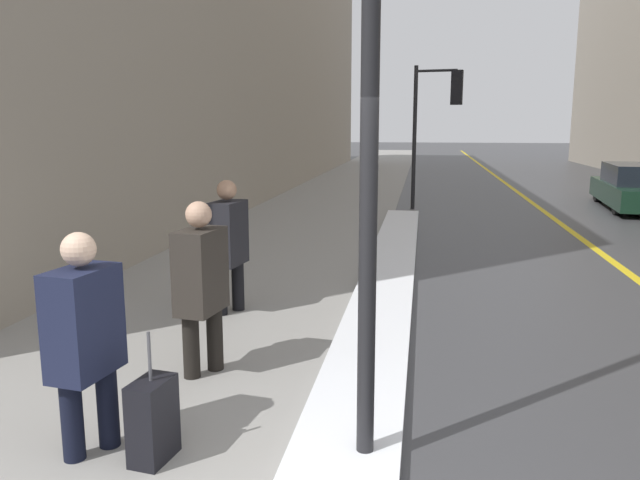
% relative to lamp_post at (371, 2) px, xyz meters
% --- Properties ---
extents(sidewalk_slab, '(4.00, 80.00, 0.01)m').
position_rel_lamp_post_xyz_m(sidewalk_slab, '(-2.38, 13.81, -3.06)').
color(sidewalk_slab, gray).
rests_on(sidewalk_slab, ground).
extents(road_centre_stripe, '(0.16, 80.00, 0.00)m').
position_rel_lamp_post_xyz_m(road_centre_stripe, '(3.62, 13.81, -3.06)').
color(road_centre_stripe, gold).
rests_on(road_centre_stripe, ground).
extents(snow_bank_curb, '(0.79, 14.78, 0.10)m').
position_rel_lamp_post_xyz_m(snow_bank_curb, '(-0.15, 4.99, -3.01)').
color(snow_bank_curb, white).
rests_on(snow_bank_curb, ground).
extents(building_facade_left, '(6.00, 36.00, 13.05)m').
position_rel_lamp_post_xyz_m(building_facade_left, '(-7.38, 18.81, 3.46)').
color(building_facade_left, gray).
rests_on(building_facade_left, ground).
extents(lamp_post, '(0.28, 0.28, 5.15)m').
position_rel_lamp_post_xyz_m(lamp_post, '(0.00, 0.00, 0.00)').
color(lamp_post, black).
rests_on(lamp_post, ground).
extents(traffic_light_near, '(1.30, 0.37, 3.89)m').
position_rel_lamp_post_xyz_m(traffic_light_near, '(0.74, 13.47, -0.25)').
color(traffic_light_near, black).
rests_on(traffic_light_near, ground).
extents(pedestrian_nearside, '(0.38, 0.56, 1.62)m').
position_rel_lamp_post_xyz_m(pedestrian_nearside, '(-1.94, -0.19, -2.17)').
color(pedestrian_nearside, black).
rests_on(pedestrian_nearside, ground).
extents(pedestrian_with_shoulder_bag, '(0.39, 0.77, 1.65)m').
position_rel_lamp_post_xyz_m(pedestrian_with_shoulder_bag, '(-1.65, 1.34, -2.15)').
color(pedestrian_with_shoulder_bag, black).
rests_on(pedestrian_with_shoulder_bag, ground).
extents(pedestrian_in_glasses, '(0.39, 0.77, 1.67)m').
position_rel_lamp_post_xyz_m(pedestrian_in_glasses, '(-2.00, 3.26, -2.14)').
color(pedestrian_in_glasses, black).
rests_on(pedestrian_in_glasses, ground).
extents(parked_car_dark_green, '(2.23, 4.92, 1.25)m').
position_rel_lamp_post_xyz_m(parked_car_dark_green, '(6.28, 14.53, -2.47)').
color(parked_car_dark_green, black).
rests_on(parked_car_dark_green, ground).
extents(rolling_suitcase, '(0.27, 0.39, 0.95)m').
position_rel_lamp_post_xyz_m(rolling_suitcase, '(-1.46, -0.21, -2.76)').
color(rolling_suitcase, black).
rests_on(rolling_suitcase, ground).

